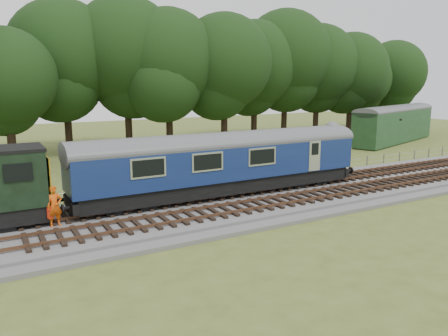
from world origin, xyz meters
TOP-DOWN VIEW (x-y plane):
  - ground at (0.00, 0.00)m, footprint 120.00×120.00m
  - ballast at (0.00, 0.00)m, footprint 70.00×7.00m
  - track_north at (0.00, 1.40)m, footprint 67.20×2.40m
  - track_south at (0.00, -1.60)m, footprint 67.20×2.40m
  - fence at (0.00, 4.50)m, footprint 64.00×0.12m
  - tree_line at (0.00, 22.00)m, footprint 70.00×8.00m
  - dmu_railcar at (-5.52, 1.40)m, footprint 18.05×2.86m
  - worker at (-15.32, 0.21)m, footprint 0.78×0.58m
  - parked_coach at (24.88, 14.14)m, footprint 16.84×8.05m
  - shed at (22.05, 14.24)m, footprint 4.56×4.56m

SIDE VIEW (x-z plane):
  - ground at x=0.00m, z-range 0.00..0.00m
  - fence at x=0.00m, z-range -0.50..0.50m
  - tree_line at x=0.00m, z-range -9.00..9.00m
  - ballast at x=0.00m, z-range 0.00..0.35m
  - track_north at x=0.00m, z-range 0.31..0.52m
  - track_south at x=0.00m, z-range 0.31..0.52m
  - worker at x=-15.32m, z-range 0.35..2.31m
  - shed at x=22.05m, z-range 0.02..3.04m
  - parked_coach at x=24.88m, z-range 0.26..4.55m
  - dmu_railcar at x=-5.52m, z-range 0.67..4.54m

